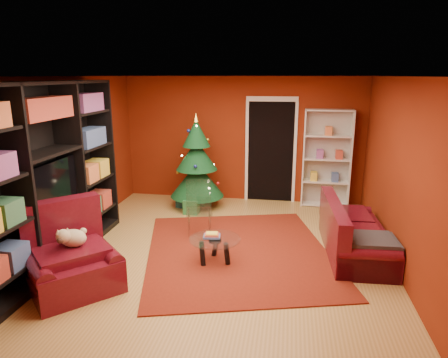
% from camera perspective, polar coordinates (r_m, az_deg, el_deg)
% --- Properties ---
extents(floor, '(5.00, 5.50, 0.05)m').
position_cam_1_polar(floor, '(6.20, -0.62, -10.59)').
color(floor, '#A98140').
rests_on(floor, ground).
extents(ceiling, '(5.00, 5.50, 0.05)m').
position_cam_1_polar(ceiling, '(5.61, -0.70, 14.71)').
color(ceiling, silver).
rests_on(ceiling, wall_back).
extents(wall_back, '(5.00, 0.05, 2.60)m').
position_cam_1_polar(wall_back, '(8.46, 2.66, 5.66)').
color(wall_back, maroon).
rests_on(wall_back, ground).
extents(wall_left, '(0.05, 5.50, 2.60)m').
position_cam_1_polar(wall_left, '(6.68, -22.53, 2.12)').
color(wall_left, maroon).
rests_on(wall_left, ground).
extents(wall_right, '(0.05, 5.50, 2.60)m').
position_cam_1_polar(wall_right, '(5.88, 24.35, 0.36)').
color(wall_right, maroon).
rests_on(wall_right, ground).
extents(doorway, '(1.06, 0.60, 2.16)m').
position_cam_1_polar(doorway, '(8.41, 6.68, 3.79)').
color(doorway, black).
rests_on(doorway, floor).
extents(rug, '(3.43, 3.74, 0.02)m').
position_cam_1_polar(rug, '(6.19, 2.03, -10.31)').
color(rug, maroon).
rests_on(rug, floor).
extents(media_unit, '(0.51, 3.31, 2.54)m').
position_cam_1_polar(media_unit, '(5.95, -24.12, 0.24)').
color(media_unit, black).
rests_on(media_unit, floor).
extents(christmas_tree, '(1.41, 1.41, 1.92)m').
position_cam_1_polar(christmas_tree, '(7.98, -3.92, 2.40)').
color(christmas_tree, '#0C3C1B').
rests_on(christmas_tree, floor).
extents(gift_box_teal, '(0.40, 0.40, 0.32)m').
position_cam_1_polar(gift_box_teal, '(8.21, -5.40, -2.83)').
color(gift_box_teal, '#196078').
rests_on(gift_box_teal, floor).
extents(gift_box_green, '(0.29, 0.29, 0.28)m').
position_cam_1_polar(gift_box_green, '(7.82, -4.64, -3.89)').
color(gift_box_green, '#257637').
rests_on(gift_box_green, floor).
extents(gift_box_red, '(0.20, 0.20, 0.20)m').
position_cam_1_polar(gift_box_red, '(8.81, -6.26, -2.08)').
color(gift_box_red, maroon).
rests_on(gift_box_red, floor).
extents(white_bookshelf, '(0.94, 0.36, 2.02)m').
position_cam_1_polar(white_bookshelf, '(8.29, 14.45, 2.79)').
color(white_bookshelf, white).
rests_on(white_bookshelf, floor).
extents(armchair, '(1.57, 1.57, 0.87)m').
position_cam_1_polar(armchair, '(5.40, -20.91, -10.25)').
color(armchair, '#4A0B16').
rests_on(armchair, rug).
extents(dog, '(0.49, 0.50, 0.28)m').
position_cam_1_polar(dog, '(5.37, -20.74, -7.90)').
color(dog, beige).
rests_on(dog, armchair).
extents(sofa, '(0.93, 1.91, 0.80)m').
position_cam_1_polar(sofa, '(6.32, 18.36, -6.67)').
color(sofa, '#4A0B16').
rests_on(sofa, rug).
extents(coffee_table, '(0.82, 0.82, 0.45)m').
position_cam_1_polar(coffee_table, '(5.79, -1.30, -10.14)').
color(coffee_table, gray).
rests_on(coffee_table, rug).
extents(acrylic_chair, '(0.53, 0.55, 0.83)m').
position_cam_1_polar(acrylic_chair, '(6.68, -3.58, -4.64)').
color(acrylic_chair, '#66605B').
rests_on(acrylic_chair, rug).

